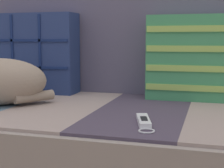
{
  "coord_description": "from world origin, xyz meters",
  "views": [
    {
      "loc": [
        0.42,
        -1.22,
        0.67
      ],
      "look_at": [
        0.06,
        0.01,
        0.5
      ],
      "focal_mm": 55.0,
      "sensor_mm": 36.0,
      "label": 1
    }
  ],
  "objects_px": {
    "couch": "(104,153)",
    "game_remote_far": "(144,122)",
    "throw_pillow_quilted": "(33,53)",
    "throw_pillow_striped": "(198,58)"
  },
  "relations": [
    {
      "from": "couch",
      "to": "game_remote_far",
      "type": "distance_m",
      "value": 0.4
    },
    {
      "from": "couch",
      "to": "throw_pillow_quilted",
      "type": "height_order",
      "value": "throw_pillow_quilted"
    },
    {
      "from": "throw_pillow_quilted",
      "to": "throw_pillow_striped",
      "type": "xyz_separation_m",
      "value": [
        0.81,
        -0.0,
        -0.01
      ]
    },
    {
      "from": "couch",
      "to": "game_remote_far",
      "type": "xyz_separation_m",
      "value": [
        0.22,
        -0.26,
        0.21
      ]
    },
    {
      "from": "throw_pillow_striped",
      "to": "game_remote_far",
      "type": "bearing_deg",
      "value": -105.67
    },
    {
      "from": "throw_pillow_quilted",
      "to": "throw_pillow_striped",
      "type": "height_order",
      "value": "throw_pillow_quilted"
    },
    {
      "from": "throw_pillow_striped",
      "to": "game_remote_far",
      "type": "distance_m",
      "value": 0.55
    },
    {
      "from": "couch",
      "to": "throw_pillow_striped",
      "type": "relative_size",
      "value": 4.88
    },
    {
      "from": "couch",
      "to": "throw_pillow_striped",
      "type": "distance_m",
      "value": 0.58
    },
    {
      "from": "throw_pillow_quilted",
      "to": "game_remote_far",
      "type": "distance_m",
      "value": 0.86
    }
  ]
}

